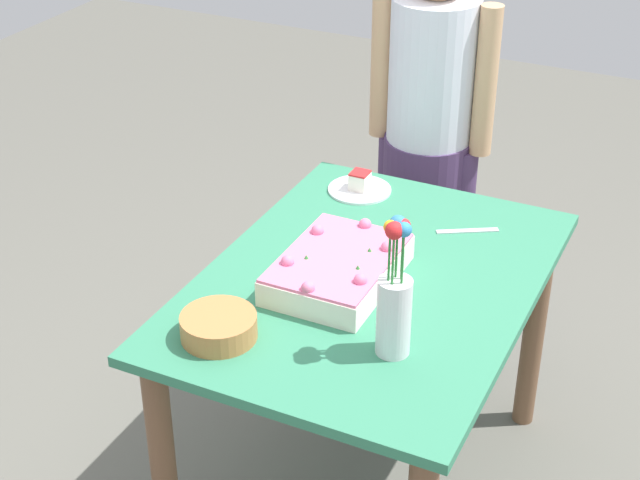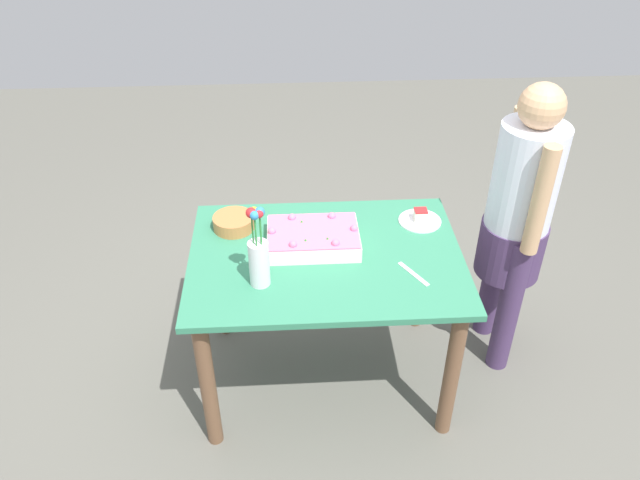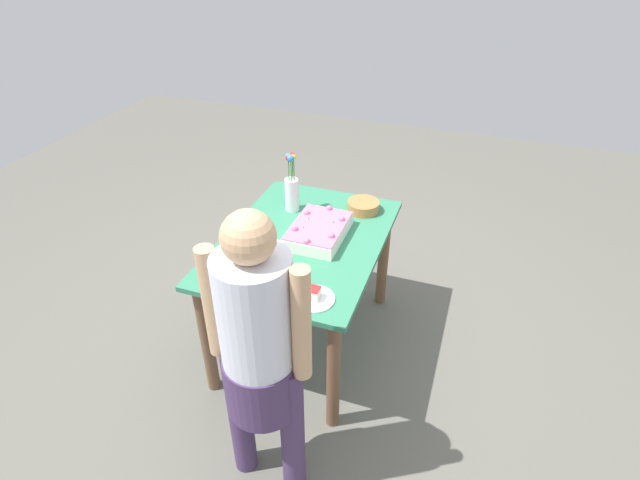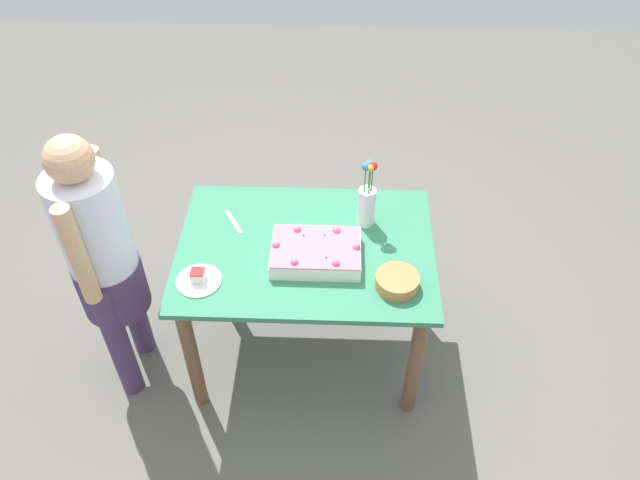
% 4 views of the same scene
% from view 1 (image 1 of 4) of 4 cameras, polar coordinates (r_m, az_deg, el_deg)
% --- Properties ---
extents(dining_table, '(1.22, 0.88, 0.78)m').
position_cam_1_polar(dining_table, '(2.78, 2.87, -4.61)').
color(dining_table, '#337F5C').
rests_on(dining_table, ground_plane).
extents(sheet_cake, '(0.41, 0.29, 0.10)m').
position_cam_1_polar(sheet_cake, '(2.66, 1.05, -1.65)').
color(sheet_cake, white).
rests_on(sheet_cake, dining_table).
extents(serving_plate_with_slice, '(0.20, 0.20, 0.07)m').
position_cam_1_polar(serving_plate_with_slice, '(3.15, 2.32, 3.15)').
color(serving_plate_with_slice, white).
rests_on(serving_plate_with_slice, dining_table).
extents(cake_knife, '(0.11, 0.17, 0.00)m').
position_cam_1_polar(cake_knife, '(2.95, 8.57, 0.53)').
color(cake_knife, silver).
rests_on(cake_knife, dining_table).
extents(flower_vase, '(0.08, 0.08, 0.37)m').
position_cam_1_polar(flower_vase, '(2.35, 4.35, -3.68)').
color(flower_vase, white).
rests_on(flower_vase, dining_table).
extents(fruit_bowl, '(0.19, 0.19, 0.06)m').
position_cam_1_polar(fruit_bowl, '(2.47, -5.92, -5.03)').
color(fruit_bowl, '#BF7741').
rests_on(fruit_bowl, dining_table).
extents(person_standing, '(0.31, 0.45, 1.49)m').
position_cam_1_polar(person_standing, '(3.47, 6.40, 6.75)').
color(person_standing, '#463159').
rests_on(person_standing, ground_plane).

